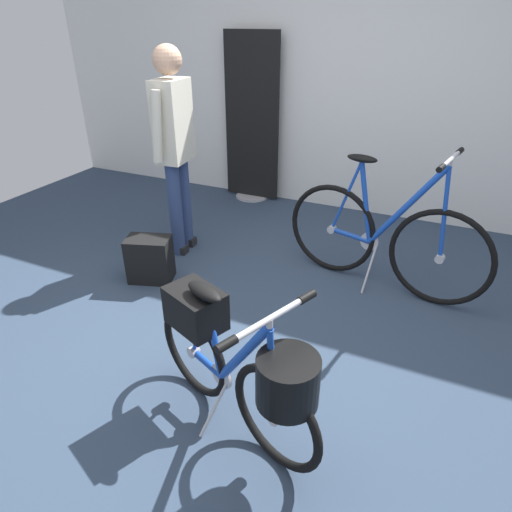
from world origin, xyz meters
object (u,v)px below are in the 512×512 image
object	(u,v)px
backpack_on_floor	(150,259)
display_bike_left	(383,238)
floor_banner_stand	(252,129)
folding_bike_foreground	(237,361)
visitor_near_wall	(174,143)

from	to	relation	value
backpack_on_floor	display_bike_left	bearing A→B (deg)	21.87
floor_banner_stand	display_bike_left	distance (m)	2.11
floor_banner_stand	backpack_on_floor	world-z (taller)	floor_banner_stand
folding_bike_foreground	display_bike_left	size ratio (longest dim) A/B	0.70
folding_bike_foreground	visitor_near_wall	world-z (taller)	visitor_near_wall
display_bike_left	visitor_near_wall	xyz separation A→B (m)	(-1.66, -0.11, 0.54)
folding_bike_foreground	display_bike_left	world-z (taller)	display_bike_left
visitor_near_wall	display_bike_left	bearing A→B (deg)	3.84
folding_bike_foreground	display_bike_left	distance (m)	1.66
floor_banner_stand	backpack_on_floor	distance (m)	2.01
floor_banner_stand	folding_bike_foreground	bearing A→B (deg)	-66.24
display_bike_left	backpack_on_floor	size ratio (longest dim) A/B	4.00
display_bike_left	visitor_near_wall	size ratio (longest dim) A/B	0.92
visitor_near_wall	backpack_on_floor	world-z (taller)	visitor_near_wall
display_bike_left	backpack_on_floor	xyz separation A→B (m)	(-1.60, -0.64, -0.22)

